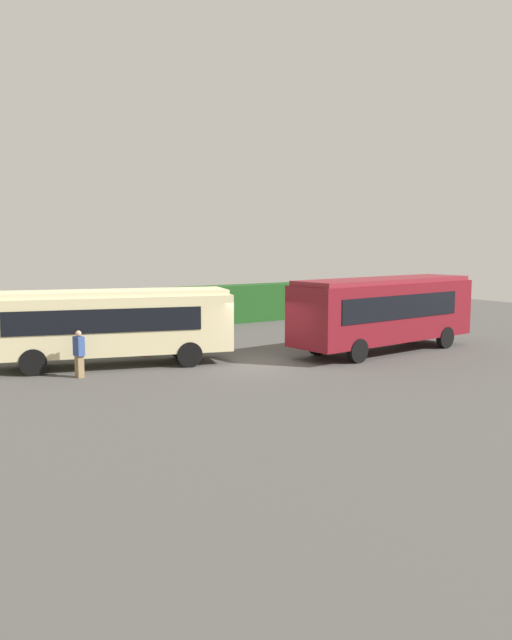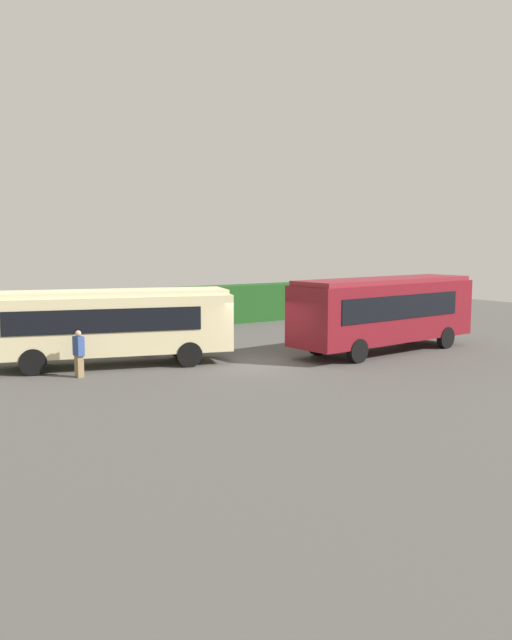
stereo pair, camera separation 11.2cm
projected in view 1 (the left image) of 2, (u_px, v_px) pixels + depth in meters
ground_plane at (259, 364)px, 26.04m from camera, size 64.00×64.00×0.00m
bus_cream at (111, 322)px, 25.49m from camera, size 9.68×5.07×3.00m
bus_maroon at (384, 310)px, 28.86m from camera, size 9.81×3.28×3.30m
person_left at (79, 353)px, 23.42m from camera, size 0.33×0.46×1.72m
person_center at (147, 334)px, 27.86m from camera, size 0.45×0.27×1.77m
hedge_row at (136, 310)px, 35.94m from camera, size 44.00×1.55×2.27m
traffic_cone at (427, 326)px, 35.37m from camera, size 0.36×0.36×0.60m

